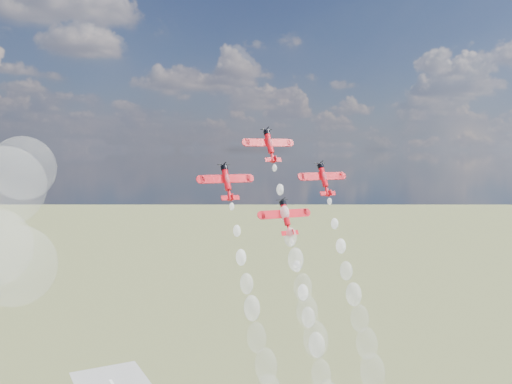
{
  "coord_description": "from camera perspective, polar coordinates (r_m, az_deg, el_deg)",
  "views": [
    {
      "loc": [
        -48.25,
        -100.23,
        100.71
      ],
      "look_at": [
        12.05,
        17.23,
        90.44
      ],
      "focal_mm": 38.0,
      "sensor_mm": 36.0,
      "label": 1
    }
  ],
  "objects": [
    {
      "name": "plane_lead",
      "position": [
        138.44,
        1.45,
        4.97
      ],
      "size": [
        12.85,
        6.35,
        8.56
      ],
      "rotation": [
        1.13,
        0.0,
        0.0
      ],
      "color": "red",
      "rests_on": "ground"
    },
    {
      "name": "plane_left",
      "position": [
        128.76,
        -3.08,
        1.11
      ],
      "size": [
        12.85,
        6.35,
        8.56
      ],
      "rotation": [
        1.13,
        0.0,
        0.0
      ],
      "color": "red",
      "rests_on": "ground"
    },
    {
      "name": "plane_right",
      "position": [
        142.3,
        7.15,
        1.4
      ],
      "size": [
        12.85,
        6.35,
        8.56
      ],
      "rotation": [
        1.13,
        0.0,
        0.0
      ],
      "color": "red",
      "rests_on": "ground"
    },
    {
      "name": "plane_slot",
      "position": [
        132.17,
        3.17,
        -2.61
      ],
      "size": [
        12.85,
        6.35,
        8.56
      ],
      "rotation": [
        1.13,
        0.0,
        0.0
      ],
      "color": "red",
      "rests_on": "ground"
    },
    {
      "name": "smoke_trail_lead",
      "position": [
        128.33,
        5.28,
        -11.44
      ],
      "size": [
        5.32,
        21.76,
        41.45
      ],
      "color": "white",
      "rests_on": "plane_lead"
    },
    {
      "name": "smoke_trail_left",
      "position": [
        121.11,
        0.61,
        -16.69
      ],
      "size": [
        5.12,
        21.43,
        41.09
      ],
      "color": "white",
      "rests_on": "plane_left"
    },
    {
      "name": "smoke_trail_right",
      "position": [
        135.36,
        11.25,
        -14.46
      ],
      "size": [
        5.1,
        20.95,
        41.47
      ],
      "color": "white",
      "rests_on": "plane_right"
    }
  ]
}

